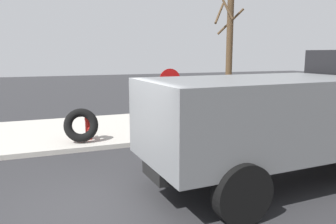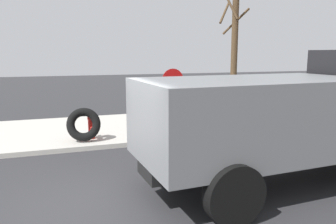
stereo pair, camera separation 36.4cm
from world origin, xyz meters
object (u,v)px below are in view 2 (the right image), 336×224
at_px(fire_hydrant, 91,126).
at_px(dump_truck_gray, 300,112).
at_px(stop_sign, 173,89).
at_px(bare_tree, 234,58).
at_px(loose_tire, 84,124).

distance_m(fire_hydrant, dump_truck_gray, 6.48).
relative_size(stop_sign, bare_tree, 0.46).
distance_m(fire_hydrant, stop_sign, 2.99).
distance_m(loose_tire, bare_tree, 6.37).
relative_size(fire_hydrant, stop_sign, 0.35).
bearing_deg(loose_tire, stop_sign, 1.43).
xyz_separation_m(loose_tire, bare_tree, (5.94, 1.10, 2.04)).
bearing_deg(bare_tree, dump_truck_gray, -105.14).
xyz_separation_m(stop_sign, bare_tree, (2.92, 1.02, 1.02)).
height_order(stop_sign, bare_tree, bare_tree).
height_order(dump_truck_gray, bare_tree, bare_tree).
relative_size(fire_hydrant, loose_tire, 0.75).
xyz_separation_m(stop_sign, dump_truck_gray, (1.37, -4.69, -0.11)).
height_order(fire_hydrant, loose_tire, loose_tire).
xyz_separation_m(dump_truck_gray, bare_tree, (1.55, 5.72, 1.13)).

